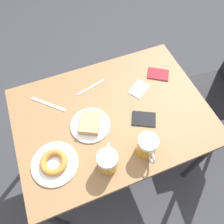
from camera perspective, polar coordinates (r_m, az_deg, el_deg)
name	(u,v)px	position (r m, az deg, el deg)	size (l,w,h in m)	color
ground_plane	(112,158)	(1.86, 0.00, -11.98)	(8.00, 8.00, 0.00)	#333338
table	(112,120)	(1.24, 0.00, -1.98)	(0.76, 1.05, 0.73)	olive
plate_with_cake	(90,124)	(1.14, -5.74, -3.11)	(0.21, 0.21, 0.05)	white
plate_with_donut	(54,163)	(1.09, -14.84, -12.74)	(0.22, 0.22, 0.04)	white
beer_mug_left	(108,161)	(1.01, -1.17, -12.69)	(0.13, 0.09, 0.12)	#C68C23
beer_mug_center	(147,146)	(1.05, 9.15, -8.78)	(0.14, 0.09, 0.12)	#C68C23
napkin_folded	(139,89)	(1.29, 7.11, 5.98)	(0.13, 0.14, 0.00)	white
fork	(91,87)	(1.29, -5.49, 6.46)	(0.06, 0.18, 0.00)	silver
knife	(49,104)	(1.27, -16.25, 1.99)	(0.16, 0.17, 0.00)	silver
passport_near_edge	(158,74)	(1.38, 11.95, 9.66)	(0.14, 0.15, 0.01)	maroon
passport_far_edge	(144,119)	(1.18, 8.31, -1.79)	(0.14, 0.15, 0.01)	black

